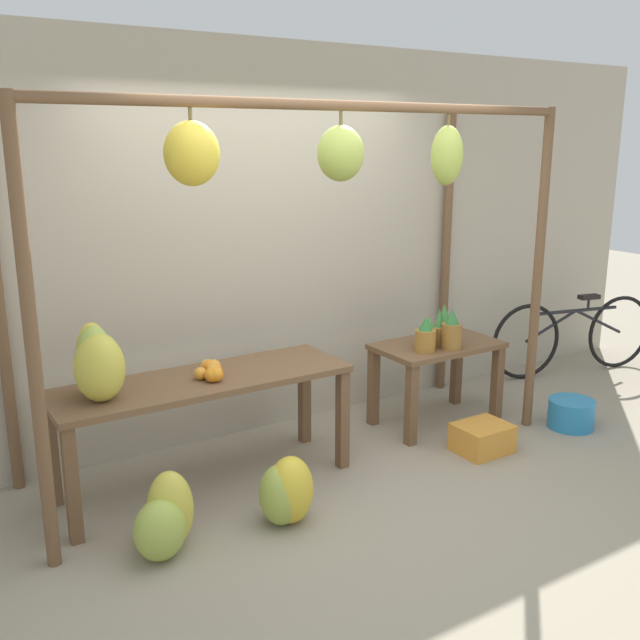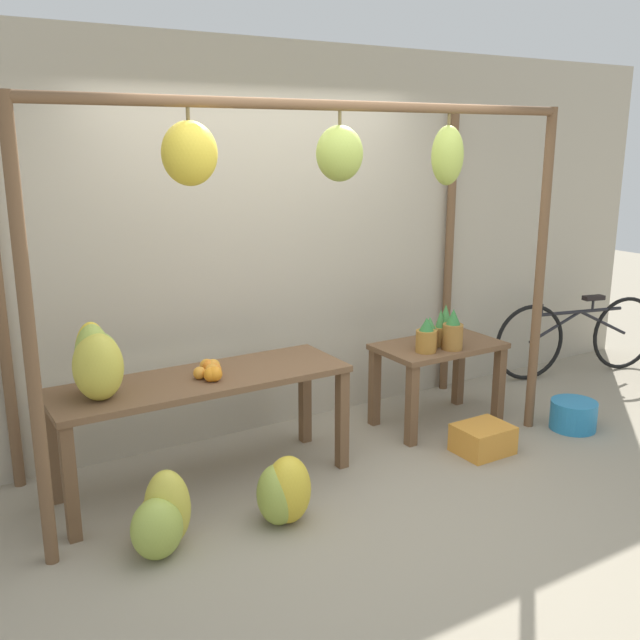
{
  "view_description": "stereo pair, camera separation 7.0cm",
  "coord_description": "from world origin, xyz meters",
  "px_view_note": "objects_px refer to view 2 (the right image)",
  "views": [
    {
      "loc": [
        -2.32,
        -3.17,
        2.13
      ],
      "look_at": [
        0.12,
        0.71,
        0.96
      ],
      "focal_mm": 40.0,
      "sensor_mm": 36.0,
      "label": 1
    },
    {
      "loc": [
        -2.26,
        -3.21,
        2.13
      ],
      "look_at": [
        0.12,
        0.71,
        0.96
      ],
      "focal_mm": 40.0,
      "sensor_mm": 36.0,
      "label": 2
    }
  ],
  "objects_px": {
    "orange_pile": "(210,370)",
    "blue_bucket": "(573,415)",
    "banana_pile_ground_right": "(284,492)",
    "fruit_crate_white": "(483,439)",
    "banana_pile_on_table": "(97,363)",
    "parked_bicycle": "(578,336)",
    "pineapple_cluster": "(440,333)",
    "banana_pile_ground_left": "(162,518)"
  },
  "relations": [
    {
      "from": "banana_pile_on_table",
      "to": "parked_bicycle",
      "type": "xyz_separation_m",
      "value": [
        4.42,
        0.28,
        -0.55
      ]
    },
    {
      "from": "orange_pile",
      "to": "blue_bucket",
      "type": "bearing_deg",
      "value": -12.49
    },
    {
      "from": "banana_pile_on_table",
      "to": "parked_bicycle",
      "type": "bearing_deg",
      "value": 3.58
    },
    {
      "from": "banana_pile_on_table",
      "to": "banana_pile_ground_right",
      "type": "xyz_separation_m",
      "value": [
        0.82,
        -0.65,
        -0.72
      ]
    },
    {
      "from": "pineapple_cluster",
      "to": "banana_pile_ground_right",
      "type": "relative_size",
      "value": 0.96
    },
    {
      "from": "banana_pile_ground_left",
      "to": "orange_pile",
      "type": "bearing_deg",
      "value": 46.22
    },
    {
      "from": "pineapple_cluster",
      "to": "blue_bucket",
      "type": "relative_size",
      "value": 1.13
    },
    {
      "from": "pineapple_cluster",
      "to": "banana_pile_ground_left",
      "type": "bearing_deg",
      "value": -167.73
    },
    {
      "from": "fruit_crate_white",
      "to": "blue_bucket",
      "type": "bearing_deg",
      "value": -2.9
    },
    {
      "from": "fruit_crate_white",
      "to": "blue_bucket",
      "type": "distance_m",
      "value": 0.88
    },
    {
      "from": "banana_pile_on_table",
      "to": "pineapple_cluster",
      "type": "relative_size",
      "value": 1.1
    },
    {
      "from": "banana_pile_on_table",
      "to": "fruit_crate_white",
      "type": "distance_m",
      "value": 2.65
    },
    {
      "from": "banana_pile_on_table",
      "to": "orange_pile",
      "type": "bearing_deg",
      "value": -0.04
    },
    {
      "from": "orange_pile",
      "to": "fruit_crate_white",
      "type": "height_order",
      "value": "orange_pile"
    },
    {
      "from": "banana_pile_ground_left",
      "to": "fruit_crate_white",
      "type": "height_order",
      "value": "banana_pile_ground_left"
    },
    {
      "from": "banana_pile_ground_right",
      "to": "banana_pile_ground_left",
      "type": "bearing_deg",
      "value": 172.19
    },
    {
      "from": "fruit_crate_white",
      "to": "parked_bicycle",
      "type": "height_order",
      "value": "parked_bicycle"
    },
    {
      "from": "orange_pile",
      "to": "parked_bicycle",
      "type": "relative_size",
      "value": 0.15
    },
    {
      "from": "banana_pile_ground_right",
      "to": "fruit_crate_white",
      "type": "bearing_deg",
      "value": 3.71
    },
    {
      "from": "fruit_crate_white",
      "to": "parked_bicycle",
      "type": "relative_size",
      "value": 0.22
    },
    {
      "from": "orange_pile",
      "to": "fruit_crate_white",
      "type": "xyz_separation_m",
      "value": [
        1.79,
        -0.55,
        -0.66
      ]
    },
    {
      "from": "banana_pile_ground_left",
      "to": "blue_bucket",
      "type": "relative_size",
      "value": 1.27
    },
    {
      "from": "orange_pile",
      "to": "blue_bucket",
      "type": "relative_size",
      "value": 0.76
    },
    {
      "from": "orange_pile",
      "to": "pineapple_cluster",
      "type": "relative_size",
      "value": 0.68
    },
    {
      "from": "orange_pile",
      "to": "blue_bucket",
      "type": "height_order",
      "value": "orange_pile"
    },
    {
      "from": "pineapple_cluster",
      "to": "parked_bicycle",
      "type": "bearing_deg",
      "value": 9.58
    },
    {
      "from": "banana_pile_on_table",
      "to": "blue_bucket",
      "type": "relative_size",
      "value": 1.24
    },
    {
      "from": "banana_pile_on_table",
      "to": "blue_bucket",
      "type": "distance_m",
      "value": 3.49
    },
    {
      "from": "banana_pile_on_table",
      "to": "parked_bicycle",
      "type": "distance_m",
      "value": 4.46
    },
    {
      "from": "banana_pile_ground_right",
      "to": "parked_bicycle",
      "type": "relative_size",
      "value": 0.24
    },
    {
      "from": "banana_pile_ground_left",
      "to": "parked_bicycle",
      "type": "bearing_deg",
      "value": 11.04
    },
    {
      "from": "banana_pile_on_table",
      "to": "orange_pile",
      "type": "distance_m",
      "value": 0.69
    },
    {
      "from": "blue_bucket",
      "to": "banana_pile_ground_left",
      "type": "bearing_deg",
      "value": 179.42
    },
    {
      "from": "blue_bucket",
      "to": "parked_bicycle",
      "type": "xyz_separation_m",
      "value": [
        1.08,
        0.87,
        0.26
      ]
    },
    {
      "from": "pineapple_cluster",
      "to": "parked_bicycle",
      "type": "distance_m",
      "value": 2.03
    },
    {
      "from": "pineapple_cluster",
      "to": "fruit_crate_white",
      "type": "distance_m",
      "value": 0.82
    },
    {
      "from": "banana_pile_on_table",
      "to": "pineapple_cluster",
      "type": "distance_m",
      "value": 2.46
    },
    {
      "from": "pineapple_cluster",
      "to": "blue_bucket",
      "type": "height_order",
      "value": "pineapple_cluster"
    },
    {
      "from": "parked_bicycle",
      "to": "banana_pile_ground_left",
      "type": "bearing_deg",
      "value": -168.96
    },
    {
      "from": "blue_bucket",
      "to": "orange_pile",
      "type": "bearing_deg",
      "value": 167.51
    },
    {
      "from": "pineapple_cluster",
      "to": "parked_bicycle",
      "type": "relative_size",
      "value": 0.23
    },
    {
      "from": "pineapple_cluster",
      "to": "fruit_crate_white",
      "type": "xyz_separation_m",
      "value": [
        0.01,
        -0.49,
        -0.66
      ]
    }
  ]
}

